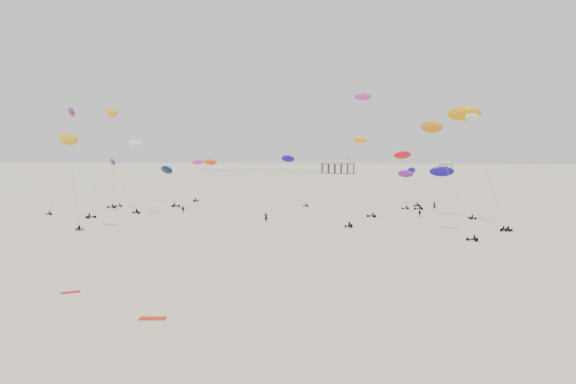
% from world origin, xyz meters
% --- Properties ---
extents(ground_plane, '(900.00, 900.00, 0.00)m').
position_xyz_m(ground_plane, '(0.00, 200.00, 0.00)').
color(ground_plane, beige).
extents(pavilion_main, '(21.00, 13.00, 9.80)m').
position_xyz_m(pavilion_main, '(-10.00, 350.00, 4.22)').
color(pavilion_main, brown).
rests_on(pavilion_main, ground).
extents(pavilion_small, '(9.00, 7.00, 8.00)m').
position_xyz_m(pavilion_small, '(60.00, 380.00, 3.49)').
color(pavilion_small, brown).
rests_on(pavilion_small, ground).
extents(pier_fence, '(80.20, 0.20, 1.50)m').
position_xyz_m(pier_fence, '(-62.00, 350.00, 0.77)').
color(pier_fence, black).
rests_on(pier_fence, ground).
extents(rig_0, '(10.30, 16.12, 18.01)m').
position_xyz_m(rig_0, '(-8.24, 143.97, 10.01)').
color(rig_0, black).
rests_on(rig_0, ground).
extents(rig_1, '(4.86, 8.09, 25.20)m').
position_xyz_m(rig_1, '(11.33, 99.35, 13.96)').
color(rig_1, black).
rests_on(rig_1, ground).
extents(rig_2, '(6.04, 13.35, 18.94)m').
position_xyz_m(rig_2, '(12.13, 119.78, 10.76)').
color(rig_2, black).
rests_on(rig_2, ground).
extents(rig_3, '(5.96, 6.68, 11.91)m').
position_xyz_m(rig_3, '(-32.80, 144.68, 6.98)').
color(rig_3, black).
rests_on(rig_3, ground).
extents(rig_4, '(7.11, 14.01, 13.26)m').
position_xyz_m(rig_4, '(-35.61, 119.92, 7.88)').
color(rig_4, black).
rests_on(rig_4, ground).
extents(rig_5, '(7.12, 6.76, 23.16)m').
position_xyz_m(rig_5, '(-41.29, 104.24, 17.00)').
color(rig_5, black).
rests_on(rig_5, ground).
extents(rig_6, '(7.21, 7.15, 23.92)m').
position_xyz_m(rig_6, '(-52.57, 108.98, 19.90)').
color(rig_6, black).
rests_on(rig_6, ground).
extents(rig_7, '(5.68, 11.38, 13.96)m').
position_xyz_m(rig_7, '(-33.64, 132.29, 5.85)').
color(rig_7, black).
rests_on(rig_7, ground).
extents(rig_8, '(6.16, 4.25, 17.46)m').
position_xyz_m(rig_8, '(-38.91, 85.73, 14.02)').
color(rig_8, black).
rests_on(rig_8, ground).
extents(rig_9, '(4.34, 6.67, 12.36)m').
position_xyz_m(rig_9, '(-50.37, 124.61, 7.99)').
color(rig_9, black).
rests_on(rig_9, ground).
extents(rig_10, '(4.46, 8.38, 10.32)m').
position_xyz_m(rig_10, '(23.93, 134.11, 6.22)').
color(rig_10, black).
rests_on(rig_10, ground).
extents(rig_11, '(7.84, 6.38, 20.94)m').
position_xyz_m(rig_11, '(34.57, 97.60, 10.42)').
color(rig_11, black).
rests_on(rig_11, ground).
extents(rig_12, '(4.47, 6.34, 9.50)m').
position_xyz_m(rig_12, '(21.91, 133.72, 6.76)').
color(rig_12, black).
rests_on(rig_12, ground).
extents(rig_13, '(6.09, 15.12, 18.84)m').
position_xyz_m(rig_13, '(-49.73, 136.16, 14.36)').
color(rig_13, black).
rests_on(rig_13, ground).
extents(rig_15, '(9.24, 7.52, 11.80)m').
position_xyz_m(rig_15, '(29.59, 117.32, 8.31)').
color(rig_15, black).
rests_on(rig_15, ground).
extents(rig_16, '(7.73, 8.68, 14.45)m').
position_xyz_m(rig_16, '(22.05, 143.52, 11.30)').
color(rig_16, black).
rests_on(rig_16, ground).
extents(rig_17, '(9.30, 10.96, 19.91)m').
position_xyz_m(rig_17, '(24.95, 89.77, 15.29)').
color(rig_17, black).
rests_on(rig_17, ground).
extents(rig_18, '(10.64, 12.44, 23.56)m').
position_xyz_m(rig_18, '(31.82, 104.12, 19.53)').
color(rig_18, black).
rests_on(rig_18, ground).
extents(spectator_0, '(0.93, 0.75, 2.24)m').
position_xyz_m(spectator_0, '(-6.61, 101.56, 0.00)').
color(spectator_0, black).
rests_on(spectator_0, ground).
extents(spectator_1, '(0.96, 0.60, 1.88)m').
position_xyz_m(spectator_1, '(24.15, 115.18, 0.00)').
color(spectator_1, black).
rests_on(spectator_1, ground).
extents(spectator_2, '(1.35, 1.21, 2.02)m').
position_xyz_m(spectator_2, '(-28.22, 113.91, 0.00)').
color(spectator_2, black).
rests_on(spectator_2, ground).
extents(spectator_3, '(1.00, 0.90, 2.28)m').
position_xyz_m(spectator_3, '(28.68, 131.43, 0.00)').
color(spectator_3, black).
rests_on(spectator_3, ground).
extents(grounded_kite_a, '(2.31, 1.22, 0.08)m').
position_xyz_m(grounded_kite_a, '(-3.21, 36.84, 0.00)').
color(grounded_kite_a, red).
rests_on(grounded_kite_a, ground).
extents(grounded_kite_b, '(1.85, 1.66, 0.07)m').
position_xyz_m(grounded_kite_b, '(-14.71, 43.85, 0.00)').
color(grounded_kite_b, red).
rests_on(grounded_kite_b, ground).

